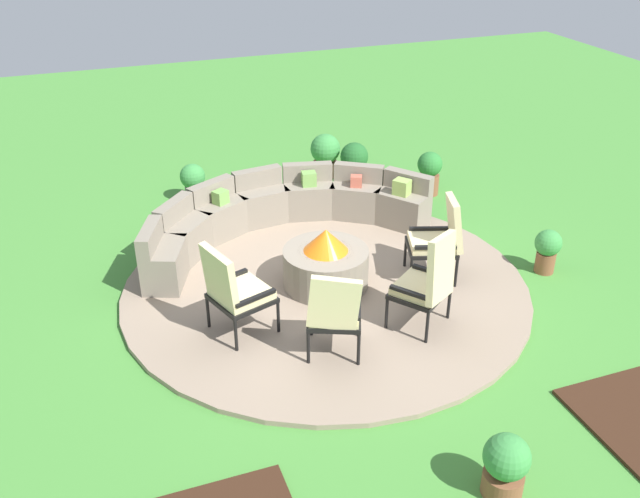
{
  "coord_description": "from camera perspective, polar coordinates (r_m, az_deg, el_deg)",
  "views": [
    {
      "loc": [
        -2.57,
        -6.8,
        4.54
      ],
      "look_at": [
        0.0,
        0.2,
        0.45
      ],
      "focal_mm": 39.04,
      "sensor_mm": 36.0,
      "label": 1
    }
  ],
  "objects": [
    {
      "name": "lounge_chair_back_right",
      "position": [
        8.57,
        9.79,
        0.97
      ],
      "size": [
        0.76,
        0.71,
        1.06
      ],
      "rotation": [
        0.0,
        0.0,
        7.53
      ],
      "color": "black",
      "rests_on": "patio_circle"
    },
    {
      "name": "lounge_chair_back_left",
      "position": [
        7.58,
        8.88,
        -2.58
      ],
      "size": [
        0.79,
        0.82,
        1.18
      ],
      "rotation": [
        0.0,
        0.0,
        6.91
      ],
      "color": "black",
      "rests_on": "patio_circle"
    },
    {
      "name": "lounge_chair_front_right",
      "position": [
        7.08,
        1.18,
        -5.08
      ],
      "size": [
        0.71,
        0.71,
        1.03
      ],
      "rotation": [
        0.0,
        0.0,
        5.88
      ],
      "color": "black",
      "rests_on": "patio_circle"
    },
    {
      "name": "potted_plant_1",
      "position": [
        11.66,
        0.45,
        7.86
      ],
      "size": [
        0.49,
        0.49,
        0.71
      ],
      "color": "brown",
      "rests_on": "ground_plane"
    },
    {
      "name": "potted_plant_3",
      "position": [
        9.22,
        18.15,
        0.04
      ],
      "size": [
        0.34,
        0.34,
        0.58
      ],
      "color": "brown",
      "rests_on": "ground_plane"
    },
    {
      "name": "patio_circle",
      "position": [
        8.56,
        0.46,
        -3.07
      ],
      "size": [
        4.94,
        4.94,
        0.06
      ],
      "primitive_type": "cylinder",
      "color": "gray",
      "rests_on": "ground_plane"
    },
    {
      "name": "potted_plant_4",
      "position": [
        11.45,
        2.82,
        7.31
      ],
      "size": [
        0.46,
        0.46,
        0.65
      ],
      "color": "brown",
      "rests_on": "ground_plane"
    },
    {
      "name": "potted_plant_5",
      "position": [
        6.06,
        14.99,
        -16.66
      ],
      "size": [
        0.39,
        0.39,
        0.59
      ],
      "color": "brown",
      "rests_on": "ground_plane"
    },
    {
      "name": "ground_plane",
      "position": [
        8.57,
        0.46,
        -3.24
      ],
      "size": [
        24.0,
        24.0,
        0.0
      ],
      "primitive_type": "plane",
      "color": "#478C38"
    },
    {
      "name": "potted_plant_2",
      "position": [
        10.89,
        -10.38,
        5.55
      ],
      "size": [
        0.39,
        0.39,
        0.6
      ],
      "color": "#605B56",
      "rests_on": "ground_plane"
    },
    {
      "name": "fire_pit",
      "position": [
        8.39,
        0.47,
        -1.18
      ],
      "size": [
        1.04,
        1.04,
        0.75
      ],
      "color": "gray",
      "rests_on": "patio_circle"
    },
    {
      "name": "lounge_chair_front_left",
      "position": [
        7.45,
        -7.08,
        -3.28
      ],
      "size": [
        0.77,
        0.75,
        1.08
      ],
      "rotation": [
        0.0,
        0.0,
        5.04
      ],
      "color": "black",
      "rests_on": "patio_circle"
    },
    {
      "name": "potted_plant_0",
      "position": [
        11.08,
        8.95,
        6.29
      ],
      "size": [
        0.39,
        0.39,
        0.69
      ],
      "color": "brown",
      "rests_on": "ground_plane"
    },
    {
      "name": "curved_stone_bench",
      "position": [
        9.59,
        -3.66,
        2.93
      ],
      "size": [
        4.14,
        1.9,
        0.75
      ],
      "color": "gray",
      "rests_on": "patio_circle"
    }
  ]
}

